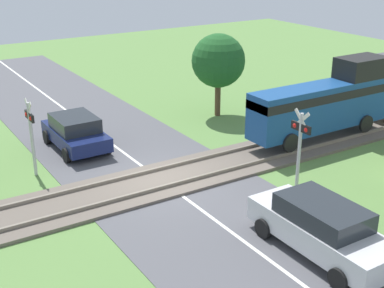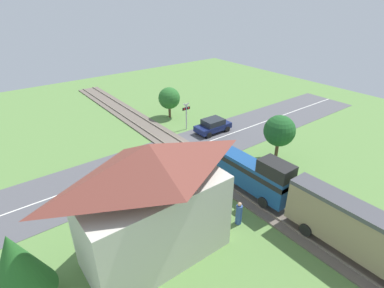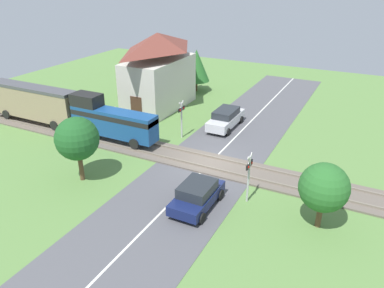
{
  "view_description": "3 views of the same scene",
  "coord_description": "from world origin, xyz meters",
  "px_view_note": "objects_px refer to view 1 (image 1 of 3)",
  "views": [
    {
      "loc": [
        15.36,
        -8.41,
        8.24
      ],
      "look_at": [
        0.0,
        1.26,
        1.2
      ],
      "focal_mm": 50.0,
      "sensor_mm": 36.0,
      "label": 1
    },
    {
      "loc": [
        13.84,
        19.4,
        12.9
      ],
      "look_at": [
        0.0,
        1.26,
        1.2
      ],
      "focal_mm": 28.0,
      "sensor_mm": 36.0,
      "label": 2
    },
    {
      "loc": [
        -19.98,
        -8.83,
        11.65
      ],
      "look_at": [
        0.0,
        1.26,
        1.2
      ],
      "focal_mm": 35.0,
      "sensor_mm": 36.0,
      "label": 3
    }
  ],
  "objects_px": {
    "car_far_side": "(321,227)",
    "crossing_signal_east_approach": "(300,139)",
    "crossing_signal_west_approach": "(31,127)",
    "car_near_crossing": "(75,132)"
  },
  "relations": [
    {
      "from": "car_far_side",
      "to": "crossing_signal_east_approach",
      "type": "relative_size",
      "value": 1.56
    },
    {
      "from": "crossing_signal_west_approach",
      "to": "car_near_crossing",
      "type": "bearing_deg",
      "value": 127.37
    },
    {
      "from": "car_near_crossing",
      "to": "car_far_side",
      "type": "relative_size",
      "value": 0.83
    },
    {
      "from": "car_far_side",
      "to": "crossing_signal_east_approach",
      "type": "distance_m",
      "value": 4.17
    },
    {
      "from": "car_far_side",
      "to": "crossing_signal_west_approach",
      "type": "distance_m",
      "value": 10.77
    },
    {
      "from": "car_far_side",
      "to": "crossing_signal_west_approach",
      "type": "xyz_separation_m",
      "value": [
        -9.42,
        -5.11,
        1.06
      ]
    },
    {
      "from": "car_far_side",
      "to": "crossing_signal_east_approach",
      "type": "bearing_deg",
      "value": 146.39
    },
    {
      "from": "car_far_side",
      "to": "crossing_signal_east_approach",
      "type": "height_order",
      "value": "crossing_signal_east_approach"
    },
    {
      "from": "crossing_signal_west_approach",
      "to": "crossing_signal_east_approach",
      "type": "xyz_separation_m",
      "value": [
        6.06,
        7.35,
        0.0
      ]
    },
    {
      "from": "car_far_side",
      "to": "crossing_signal_east_approach",
      "type": "xyz_separation_m",
      "value": [
        -3.36,
        2.23,
        1.06
      ]
    }
  ]
}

